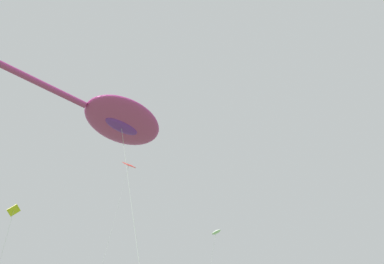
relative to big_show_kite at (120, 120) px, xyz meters
name	(u,v)px	position (x,y,z in m)	size (l,w,h in m)	color
big_show_kite	(120,120)	(0.00, 0.00, 0.00)	(10.65, 5.12, 18.05)	#CC3899
small_kite_stunt_black	(126,175)	(3.78, 10.86, 4.83)	(2.30, 0.98, 24.15)	red
small_kite_triangle_green	(216,234)	(13.41, 10.32, 0.79)	(2.69, 5.03, 18.75)	white
small_kite_delta_white	(10,225)	(-4.18, 13.01, -1.78)	(2.90, 4.20, 17.22)	yellow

